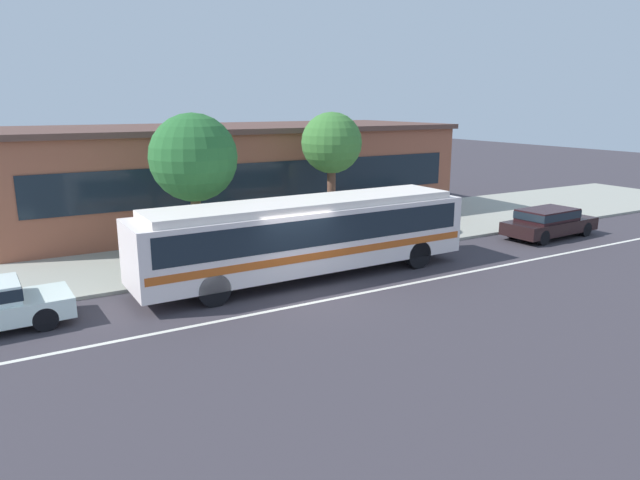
{
  "coord_description": "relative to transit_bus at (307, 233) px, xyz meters",
  "views": [
    {
      "loc": [
        -8.04,
        -14.84,
        5.8
      ],
      "look_at": [
        1.33,
        1.36,
        1.3
      ],
      "focal_mm": 32.02,
      "sensor_mm": 36.0,
      "label": 1
    }
  ],
  "objects": [
    {
      "name": "sidewalk_slab",
      "position": [
        -0.95,
        5.35,
        -1.5
      ],
      "size": [
        60.0,
        8.0,
        0.12
      ],
      "primitive_type": "cube",
      "color": "#9C9C8F",
      "rests_on": "ground_plane"
    },
    {
      "name": "ground_plane",
      "position": [
        -0.95,
        -1.55,
        -1.56
      ],
      "size": [
        120.0,
        120.0,
        0.0
      ],
      "primitive_type": "plane",
      "color": "#39343B"
    },
    {
      "name": "street_tree_near_stop",
      "position": [
        -2.7,
        3.43,
        2.33
      ],
      "size": [
        3.13,
        3.13,
        5.37
      ],
      "color": "brown",
      "rests_on": "sidewalk_slab"
    },
    {
      "name": "bus_stop_sign",
      "position": [
        5.22,
        1.79,
        0.05
      ],
      "size": [
        0.09,
        0.44,
        2.32
      ],
      "color": "gray",
      "rests_on": "sidewalk_slab"
    },
    {
      "name": "station_building",
      "position": [
        1.62,
        10.76,
        0.81
      ],
      "size": [
        21.98,
        8.73,
        4.73
      ],
      "color": "#96543E",
      "rests_on": "ground_plane"
    },
    {
      "name": "pedestrian_waiting_near_sign",
      "position": [
        0.71,
        3.18,
        -0.43
      ],
      "size": [
        0.37,
        0.37,
        1.73
      ],
      "color": "navy",
      "rests_on": "sidewalk_slab"
    },
    {
      "name": "transit_bus",
      "position": [
        0.0,
        0.0,
        0.0
      ],
      "size": [
        11.77,
        2.63,
        2.68
      ],
      "color": "white",
      "rests_on": "ground_plane"
    },
    {
      "name": "street_tree_mid_block",
      "position": [
        3.59,
        4.37,
        2.55
      ],
      "size": [
        2.56,
        2.56,
        5.33
      ],
      "color": "brown",
      "rests_on": "sidewalk_slab"
    },
    {
      "name": "sedan_far_ahead",
      "position": [
        12.09,
        -0.12,
        -0.84
      ],
      "size": [
        4.68,
        2.03,
        1.29
      ],
      "color": "black",
      "rests_on": "ground_plane"
    },
    {
      "name": "lane_stripe_center",
      "position": [
        -0.95,
        -2.35,
        -1.56
      ],
      "size": [
        56.0,
        0.16,
        0.01
      ],
      "primitive_type": "cube",
      "color": "silver",
      "rests_on": "ground_plane"
    }
  ]
}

